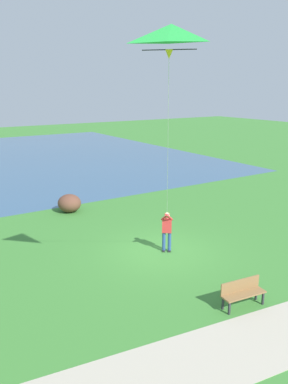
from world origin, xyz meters
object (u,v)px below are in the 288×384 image
person_kite_flyer (167,228)px  lakeside_shrub (69,203)px  flying_kite (171,45)px  park_bench_near_walkway (242,291)px

person_kite_flyer → lakeside_shrub: person_kite_flyer is taller
person_kite_flyer → flying_kite: 8.41m
flying_kite → person_kite_flyer: bearing=-36.1°
person_kite_flyer → flying_kite: (-4.02, 2.93, 6.78)m
person_kite_flyer → flying_kite: flying_kite is taller
lakeside_shrub → person_kite_flyer: bearing=-169.9°
person_kite_flyer → park_bench_near_walkway: size_ratio=1.18×
park_bench_near_walkway → lakeside_shrub: size_ratio=1.12×
person_kite_flyer → lakeside_shrub: bearing=10.1°
person_kite_flyer → flying_kite: bearing=143.9°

